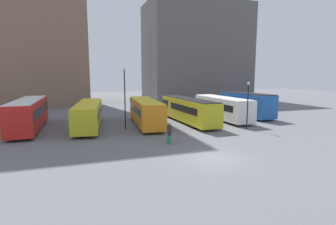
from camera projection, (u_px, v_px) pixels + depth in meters
name	position (u px, v px, depth m)	size (l,w,h in m)	color
ground_plane	(212.00, 158.00, 18.16)	(160.00, 160.00, 0.00)	slate
building_block_right	(196.00, 53.00, 61.22)	(23.14, 13.47, 21.86)	#5B5656
bus_0	(29.00, 113.00, 27.82)	(2.55, 11.88, 3.21)	red
bus_1	(89.00, 114.00, 28.91)	(3.79, 11.79, 2.78)	gold
bus_2	(146.00, 111.00, 30.33)	(3.35, 11.10, 2.96)	orange
bus_3	(188.00, 109.00, 32.11)	(2.70, 12.15, 2.95)	gold
bus_4	(222.00, 107.00, 34.18)	(2.55, 10.93, 2.96)	silver
bus_5	(246.00, 104.00, 36.70)	(2.88, 9.33, 3.33)	#1E56A3
traveler	(169.00, 131.00, 22.45)	(0.50, 0.50, 1.70)	#4C3828
suitcase	(169.00, 140.00, 22.03)	(0.29, 0.35, 0.98)	#28844C
lamp_post_0	(248.00, 101.00, 27.66)	(0.28, 0.28, 5.03)	black
lamp_post_1	(125.00, 94.00, 27.44)	(0.28, 0.28, 6.47)	black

